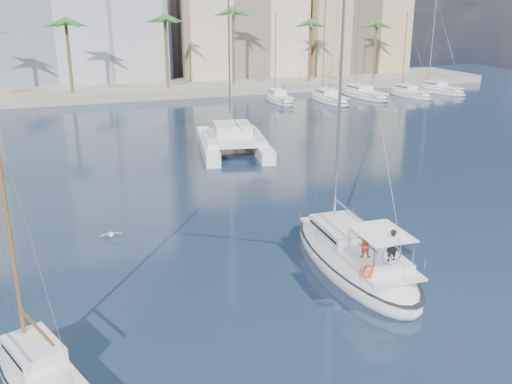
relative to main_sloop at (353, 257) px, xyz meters
name	(u,v)px	position (x,y,z in m)	size (l,w,h in m)	color
ground	(269,266)	(-3.95, 1.53, -0.53)	(160.00, 160.00, 0.00)	black
quay	(116,91)	(-3.95, 62.53, 0.07)	(120.00, 14.00, 1.20)	gray
building_beige	(238,21)	(18.05, 71.53, 9.47)	(20.00, 14.00, 20.00)	beige
building_tan_right	(349,26)	(38.05, 69.53, 8.47)	(18.00, 12.00, 18.00)	tan
palm_centre	(114,23)	(-3.95, 58.53, 9.75)	(3.60, 3.60, 12.30)	brown
palm_right	(339,20)	(30.05, 58.53, 9.75)	(3.60, 3.60, 12.30)	brown
main_sloop	(353,257)	(0.00, 0.00, 0.00)	(4.31, 11.77, 17.21)	silver
small_sloop	(44,379)	(-14.83, -4.79, -0.13)	(4.63, 7.49, 10.28)	silver
catamaran	(233,139)	(1.76, 24.99, 0.61)	(7.81, 12.39, 16.85)	silver
seagull	(111,234)	(-11.08, 7.88, -0.22)	(1.24, 0.53, 0.23)	silver
moored_yacht_a	(279,102)	(16.05, 48.53, -0.53)	(2.72, 9.35, 11.90)	silver
moored_yacht_b	(329,102)	(22.55, 46.53, -0.53)	(3.14, 10.78, 13.72)	silver
moored_yacht_c	(363,97)	(29.05, 48.53, -0.53)	(3.55, 12.21, 15.54)	silver
moored_yacht_d	(409,96)	(35.55, 46.53, -0.53)	(2.72, 9.35, 11.90)	silver
moored_yacht_e	(438,92)	(42.05, 48.53, -0.53)	(3.14, 10.78, 13.72)	silver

